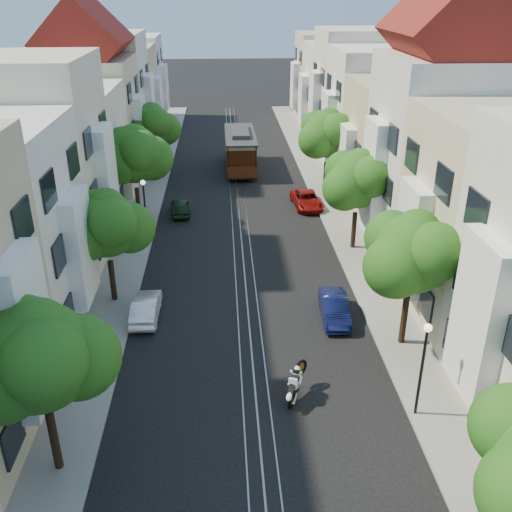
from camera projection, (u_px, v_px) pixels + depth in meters
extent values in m
plane|color=black|center=(239.00, 208.00, 44.12)|extent=(200.00, 200.00, 0.00)
cube|color=gray|center=(331.00, 205.00, 44.49)|extent=(2.50, 80.00, 0.12)
cube|color=gray|center=(144.00, 209.00, 43.71)|extent=(2.50, 80.00, 0.12)
cube|color=gray|center=(231.00, 208.00, 44.09)|extent=(0.06, 80.00, 0.02)
cube|color=gray|center=(239.00, 208.00, 44.12)|extent=(0.06, 80.00, 0.02)
cube|color=gray|center=(246.00, 207.00, 44.15)|extent=(0.06, 80.00, 0.02)
cube|color=tan|center=(239.00, 208.00, 44.12)|extent=(0.08, 80.00, 0.01)
cube|color=white|center=(480.00, 315.00, 20.94)|extent=(0.90, 3.04, 6.05)
cube|color=beige|center=(490.00, 222.00, 28.20)|extent=(7.00, 8.00, 10.00)
cube|color=white|center=(412.00, 238.00, 28.34)|extent=(0.90, 3.04, 5.50)
cube|color=silver|center=(437.00, 158.00, 34.98)|extent=(7.00, 8.00, 12.00)
cube|color=white|center=(374.00, 174.00, 35.19)|extent=(0.90, 3.04, 6.60)
cube|color=#C6B28C|center=(397.00, 148.00, 42.84)|extent=(7.00, 8.00, 9.00)
cube|color=white|center=(347.00, 158.00, 42.94)|extent=(0.90, 3.04, 4.95)
cube|color=white|center=(372.00, 116.00, 49.73)|extent=(7.00, 8.00, 10.50)
cube|color=white|center=(329.00, 126.00, 49.88)|extent=(0.90, 3.04, 5.78)
cube|color=beige|center=(353.00, 95.00, 56.73)|extent=(7.00, 8.00, 11.50)
cube|color=white|center=(315.00, 104.00, 56.92)|extent=(0.90, 3.04, 6.32)
cube|color=silver|center=(337.00, 91.00, 64.37)|extent=(7.00, 8.00, 9.50)
cube|color=white|center=(304.00, 99.00, 64.49)|extent=(0.90, 3.04, 5.23)
cube|color=beige|center=(325.00, 79.00, 71.47)|extent=(7.00, 8.00, 10.00)
cube|color=white|center=(295.00, 86.00, 71.61)|extent=(0.90, 3.04, 5.50)
cube|color=white|center=(27.00, 331.00, 20.10)|extent=(0.90, 3.04, 5.93)
cube|color=white|center=(78.00, 248.00, 27.49)|extent=(0.90, 3.04, 5.39)
cube|color=beige|center=(39.00, 166.00, 33.74)|extent=(7.00, 8.00, 11.76)
cube|color=white|center=(106.00, 180.00, 34.35)|extent=(0.90, 3.04, 6.47)
cube|color=silver|center=(74.00, 154.00, 41.59)|extent=(7.00, 8.00, 8.82)
cube|color=white|center=(127.00, 163.00, 42.09)|extent=(0.90, 3.04, 4.85)
cube|color=beige|center=(94.00, 121.00, 48.48)|extent=(7.00, 8.00, 10.29)
cube|color=white|center=(140.00, 130.00, 49.04)|extent=(0.90, 3.04, 5.66)
cube|color=silver|center=(110.00, 98.00, 55.49)|extent=(7.00, 8.00, 11.27)
cube|color=white|center=(150.00, 107.00, 56.08)|extent=(0.90, 3.04, 6.20)
cube|color=#C6B28C|center=(123.00, 94.00, 63.12)|extent=(7.00, 8.00, 9.31)
cube|color=white|center=(158.00, 101.00, 63.64)|extent=(0.90, 3.04, 5.12)
cube|color=white|center=(133.00, 81.00, 70.23)|extent=(7.00, 8.00, 9.80)
cube|color=white|center=(164.00, 87.00, 70.77)|extent=(0.90, 3.04, 5.39)
cylinder|color=black|center=(404.00, 320.00, 26.80)|extent=(0.30, 0.30, 2.45)
sphere|color=#235615|center=(413.00, 253.00, 25.32)|extent=(3.64, 3.64, 3.64)
sphere|color=#235615|center=(432.00, 256.00, 26.00)|extent=(2.91, 2.91, 2.91)
sphere|color=#235615|center=(395.00, 267.00, 24.76)|extent=(2.84, 2.84, 2.84)
sphere|color=#235615|center=(416.00, 234.00, 25.03)|extent=(2.18, 2.18, 2.18)
cylinder|color=black|center=(354.00, 230.00, 36.74)|extent=(0.30, 0.30, 2.38)
sphere|color=#235615|center=(358.00, 180.00, 35.29)|extent=(3.54, 3.54, 3.54)
sphere|color=#235615|center=(373.00, 183.00, 35.97)|extent=(2.83, 2.83, 2.83)
sphere|color=#235615|center=(345.00, 188.00, 34.74)|extent=(2.76, 2.76, 2.76)
sphere|color=#235615|center=(360.00, 165.00, 35.00)|extent=(2.12, 2.12, 2.12)
cylinder|color=black|center=(325.00, 177.00, 46.62)|extent=(0.30, 0.30, 2.52)
sphere|color=#235615|center=(327.00, 134.00, 45.09)|extent=(3.74, 3.74, 3.74)
sphere|color=#235615|center=(340.00, 137.00, 45.77)|extent=(3.00, 3.00, 3.00)
sphere|color=#235615|center=(317.00, 140.00, 44.54)|extent=(2.92, 2.92, 2.92)
sphere|color=#235615|center=(329.00, 122.00, 44.80)|extent=(2.25, 2.25, 2.25)
cylinder|color=black|center=(54.00, 440.00, 19.72)|extent=(0.30, 0.30, 2.45)
sphere|color=#235615|center=(38.00, 357.00, 18.23)|extent=(3.64, 3.64, 3.64)
sphere|color=#235615|center=(78.00, 357.00, 18.91)|extent=(2.91, 2.91, 2.91)
sphere|color=#235615|center=(2.00, 379.00, 17.68)|extent=(2.84, 2.84, 2.84)
sphere|color=#235615|center=(37.00, 331.00, 17.94)|extent=(2.18, 2.18, 2.18)
cylinder|color=black|center=(113.00, 280.00, 30.58)|extent=(0.30, 0.30, 2.27)
sphere|color=#235615|center=(106.00, 225.00, 29.20)|extent=(3.38, 3.38, 3.38)
sphere|color=#235615|center=(130.00, 228.00, 29.88)|extent=(2.70, 2.70, 2.70)
sphere|color=#235615|center=(85.00, 236.00, 28.64)|extent=(2.64, 2.64, 2.64)
sphere|color=#235615|center=(106.00, 208.00, 28.90)|extent=(2.03, 2.03, 2.03)
cylinder|color=black|center=(138.00, 206.00, 40.42)|extent=(0.30, 0.30, 2.62)
sphere|color=#235615|center=(134.00, 155.00, 38.82)|extent=(3.90, 3.90, 3.90)
sphere|color=#235615|center=(151.00, 158.00, 39.51)|extent=(3.12, 3.12, 3.12)
sphere|color=#235615|center=(118.00, 162.00, 38.27)|extent=(3.04, 3.04, 3.04)
sphere|color=#235615|center=(134.00, 141.00, 38.53)|extent=(2.34, 2.34, 2.34)
cylinder|color=black|center=(154.00, 164.00, 50.39)|extent=(0.30, 0.30, 2.38)
sphere|color=#235615|center=(151.00, 126.00, 48.94)|extent=(3.54, 3.54, 3.54)
sphere|color=#235615|center=(165.00, 129.00, 49.62)|extent=(2.83, 2.83, 2.83)
sphere|color=#235615|center=(139.00, 131.00, 48.39)|extent=(2.76, 2.76, 2.76)
sphere|color=#235615|center=(152.00, 115.00, 48.65)|extent=(2.12, 2.12, 2.12)
cylinder|color=black|center=(421.00, 372.00, 21.92)|extent=(0.12, 0.12, 4.00)
sphere|color=#FFF2CC|center=(428.00, 328.00, 21.06)|extent=(0.32, 0.32, 0.32)
cylinder|color=black|center=(145.00, 212.00, 37.47)|extent=(0.12, 0.12, 4.00)
sphere|color=#FFF2CC|center=(143.00, 182.00, 36.61)|extent=(0.32, 0.32, 0.32)
torus|color=black|center=(292.00, 399.00, 23.21)|extent=(0.45, 0.80, 0.80)
torus|color=black|center=(301.00, 368.00, 24.08)|extent=(0.66, 0.62, 0.78)
ellipsoid|color=white|center=(296.00, 380.00, 23.53)|extent=(0.84, 1.18, 0.90)
ellipsoid|color=white|center=(294.00, 380.00, 23.21)|extent=(0.59, 0.70, 0.51)
cube|color=black|center=(291.00, 390.00, 22.91)|extent=(0.43, 0.61, 0.35)
cube|color=silver|center=(294.00, 379.00, 23.16)|extent=(0.55, 0.69, 0.30)
sphere|color=black|center=(297.00, 371.00, 23.39)|extent=(0.28, 0.28, 0.28)
cube|color=black|center=(240.00, 164.00, 53.25)|extent=(2.61, 8.83, 0.33)
cube|color=#4B1E0C|center=(240.00, 150.00, 52.68)|extent=(2.69, 5.53, 2.64)
cube|color=beige|center=(240.00, 139.00, 52.25)|extent=(2.75, 5.59, 0.66)
cube|color=#2D2D30|center=(240.00, 135.00, 52.06)|extent=(2.83, 8.83, 0.20)
cube|color=#2D2D30|center=(240.00, 132.00, 51.95)|extent=(1.59, 4.97, 0.39)
imported|color=#0C123D|center=(334.00, 308.00, 29.20)|extent=(1.49, 3.79, 1.23)
imported|color=maroon|center=(307.00, 200.00, 44.02)|extent=(2.32, 4.42, 1.19)
imported|color=silver|center=(146.00, 307.00, 29.28)|extent=(1.31, 3.69, 1.21)
imported|color=#14331A|center=(180.00, 207.00, 42.62)|extent=(1.71, 3.53, 1.16)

